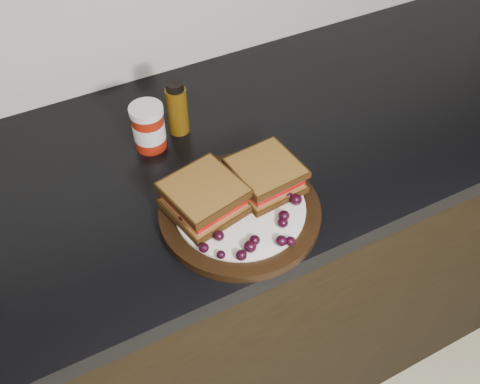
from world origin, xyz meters
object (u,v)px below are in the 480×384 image
(sandwich_left, at_px, (204,198))
(oil_bottle, at_px, (177,107))
(plate, at_px, (240,212))
(condiment_jar, at_px, (149,127))

(sandwich_left, bearing_deg, oil_bottle, 65.74)
(oil_bottle, bearing_deg, plate, -89.17)
(sandwich_left, distance_m, oil_bottle, 0.24)
(plate, height_order, sandwich_left, sandwich_left)
(oil_bottle, bearing_deg, condiment_jar, -164.73)
(sandwich_left, distance_m, condiment_jar, 0.22)
(condiment_jar, bearing_deg, sandwich_left, -85.73)
(plate, distance_m, condiment_jar, 0.25)
(plate, distance_m, oil_bottle, 0.26)
(plate, relative_size, sandwich_left, 2.38)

